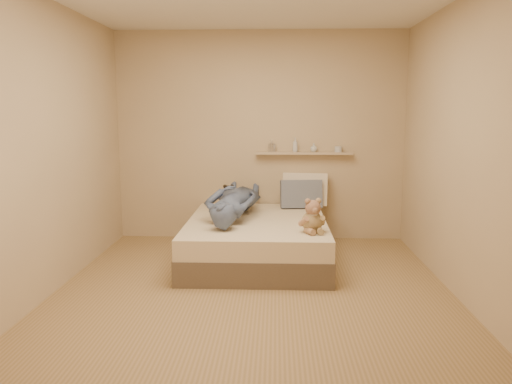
{
  "coord_description": "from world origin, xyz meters",
  "views": [
    {
      "loc": [
        0.2,
        -4.38,
        1.62
      ],
      "look_at": [
        0.0,
        0.65,
        0.8
      ],
      "focal_mm": 35.0,
      "sensor_mm": 36.0,
      "label": 1
    }
  ],
  "objects_px": {
    "pillow_cream": "(305,190)",
    "wall_shelf": "(304,153)",
    "bed": "(257,240)",
    "dark_plush": "(229,198)",
    "person": "(233,201)",
    "teddy_bear": "(313,218)",
    "pillow_grey": "(301,194)",
    "game_console": "(222,218)"
  },
  "relations": [
    {
      "from": "game_console",
      "to": "pillow_cream",
      "type": "bearing_deg",
      "value": 56.75
    },
    {
      "from": "game_console",
      "to": "person",
      "type": "bearing_deg",
      "value": 85.02
    },
    {
      "from": "bed",
      "to": "pillow_cream",
      "type": "relative_size",
      "value": 3.45
    },
    {
      "from": "dark_plush",
      "to": "person",
      "type": "distance_m",
      "value": 0.52
    },
    {
      "from": "game_console",
      "to": "person",
      "type": "distance_m",
      "value": 0.68
    },
    {
      "from": "bed",
      "to": "wall_shelf",
      "type": "bearing_deg",
      "value": 58.82
    },
    {
      "from": "game_console",
      "to": "wall_shelf",
      "type": "relative_size",
      "value": 0.14
    },
    {
      "from": "bed",
      "to": "teddy_bear",
      "type": "distance_m",
      "value": 0.87
    },
    {
      "from": "person",
      "to": "dark_plush",
      "type": "bearing_deg",
      "value": -73.36
    },
    {
      "from": "teddy_bear",
      "to": "pillow_grey",
      "type": "height_order",
      "value": "pillow_grey"
    },
    {
      "from": "pillow_cream",
      "to": "pillow_grey",
      "type": "height_order",
      "value": "pillow_cream"
    },
    {
      "from": "game_console",
      "to": "person",
      "type": "height_order",
      "value": "person"
    },
    {
      "from": "dark_plush",
      "to": "game_console",
      "type": "bearing_deg",
      "value": -87.89
    },
    {
      "from": "wall_shelf",
      "to": "game_console",
      "type": "bearing_deg",
      "value": -121.28
    },
    {
      "from": "pillow_grey",
      "to": "bed",
      "type": "bearing_deg",
      "value": -126.54
    },
    {
      "from": "bed",
      "to": "game_console",
      "type": "distance_m",
      "value": 0.73
    },
    {
      "from": "game_console",
      "to": "wall_shelf",
      "type": "height_order",
      "value": "wall_shelf"
    },
    {
      "from": "pillow_grey",
      "to": "person",
      "type": "distance_m",
      "value": 0.96
    },
    {
      "from": "dark_plush",
      "to": "wall_shelf",
      "type": "relative_size",
      "value": 0.24
    },
    {
      "from": "person",
      "to": "wall_shelf",
      "type": "height_order",
      "value": "wall_shelf"
    },
    {
      "from": "pillow_cream",
      "to": "wall_shelf",
      "type": "height_order",
      "value": "wall_shelf"
    },
    {
      "from": "dark_plush",
      "to": "pillow_cream",
      "type": "xyz_separation_m",
      "value": [
        0.94,
        0.18,
        0.07
      ]
    },
    {
      "from": "pillow_cream",
      "to": "pillow_grey",
      "type": "xyz_separation_m",
      "value": [
        -0.06,
        -0.14,
        -0.03
      ]
    },
    {
      "from": "dark_plush",
      "to": "teddy_bear",
      "type": "bearing_deg",
      "value": -52.26
    },
    {
      "from": "pillow_cream",
      "to": "wall_shelf",
      "type": "distance_m",
      "value": 0.46
    },
    {
      "from": "wall_shelf",
      "to": "person",
      "type": "bearing_deg",
      "value": -136.69
    },
    {
      "from": "teddy_bear",
      "to": "pillow_cream",
      "type": "xyz_separation_m",
      "value": [
        0.01,
        1.39,
        0.06
      ]
    },
    {
      "from": "pillow_cream",
      "to": "person",
      "type": "xyz_separation_m",
      "value": [
        -0.84,
        -0.69,
        -0.02
      ]
    },
    {
      "from": "teddy_bear",
      "to": "pillow_cream",
      "type": "bearing_deg",
      "value": 89.76
    },
    {
      "from": "dark_plush",
      "to": "pillow_cream",
      "type": "bearing_deg",
      "value": 11.02
    },
    {
      "from": "dark_plush",
      "to": "pillow_cream",
      "type": "distance_m",
      "value": 0.96
    },
    {
      "from": "teddy_bear",
      "to": "pillow_cream",
      "type": "distance_m",
      "value": 1.39
    },
    {
      "from": "person",
      "to": "wall_shelf",
      "type": "bearing_deg",
      "value": -131.38
    },
    {
      "from": "game_console",
      "to": "pillow_cream",
      "type": "relative_size",
      "value": 0.3
    },
    {
      "from": "pillow_grey",
      "to": "game_console",
      "type": "bearing_deg",
      "value": -124.39
    },
    {
      "from": "wall_shelf",
      "to": "teddy_bear",
      "type": "bearing_deg",
      "value": -89.53
    },
    {
      "from": "pillow_cream",
      "to": "person",
      "type": "height_order",
      "value": "pillow_cream"
    },
    {
      "from": "bed",
      "to": "teddy_bear",
      "type": "relative_size",
      "value": 5.55
    },
    {
      "from": "bed",
      "to": "dark_plush",
      "type": "xyz_separation_m",
      "value": [
        -0.37,
        0.65,
        0.35
      ]
    },
    {
      "from": "dark_plush",
      "to": "person",
      "type": "xyz_separation_m",
      "value": [
        0.1,
        -0.51,
        0.06
      ]
    },
    {
      "from": "teddy_bear",
      "to": "person",
      "type": "bearing_deg",
      "value": 140.08
    },
    {
      "from": "dark_plush",
      "to": "pillow_grey",
      "type": "relative_size",
      "value": 0.58
    }
  ]
}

